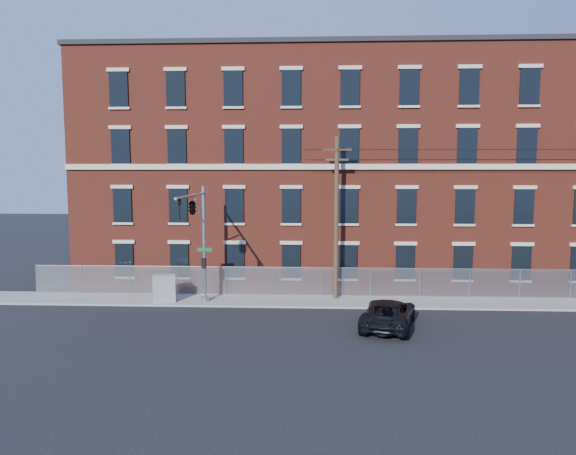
% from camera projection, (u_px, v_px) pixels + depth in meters
% --- Properties ---
extents(ground, '(140.00, 140.00, 0.00)m').
position_uv_depth(ground, '(302.00, 326.00, 27.55)').
color(ground, black).
rests_on(ground, ground).
extents(sidewalk, '(65.00, 3.00, 0.12)m').
position_uv_depth(sidewalk, '(501.00, 303.00, 31.96)').
color(sidewalk, gray).
rests_on(sidewalk, ground).
extents(mill_building, '(55.30, 14.32, 16.30)m').
position_uv_depth(mill_building, '(464.00, 169.00, 39.97)').
color(mill_building, maroon).
rests_on(mill_building, ground).
extents(chain_link_fence, '(59.06, 0.06, 1.85)m').
position_uv_depth(chain_link_fence, '(495.00, 283.00, 33.15)').
color(chain_link_fence, '#A5A8AD').
rests_on(chain_link_fence, ground).
extents(traffic_signal_mast, '(0.90, 6.75, 7.00)m').
position_uv_depth(traffic_signal_mast, '(195.00, 219.00, 29.41)').
color(traffic_signal_mast, '#9EA0A5').
rests_on(traffic_signal_mast, ground).
extents(utility_pole_near, '(1.80, 0.28, 10.00)m').
position_uv_depth(utility_pole_near, '(336.00, 215.00, 32.45)').
color(utility_pole_near, '#473523').
rests_on(utility_pole_near, ground).
extents(pickup_truck, '(3.68, 5.68, 1.46)m').
position_uv_depth(pickup_truck, '(388.00, 313.00, 27.23)').
color(pickup_truck, black).
rests_on(pickup_truck, ground).
extents(utility_cabinet, '(1.46, 1.01, 1.66)m').
position_uv_depth(utility_cabinet, '(164.00, 288.00, 32.00)').
color(utility_cabinet, '#919497').
rests_on(utility_cabinet, sidewalk).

